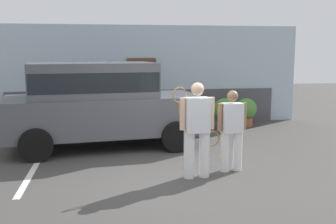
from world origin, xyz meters
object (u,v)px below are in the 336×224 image
(parked_suv, at_px, (99,100))
(tennis_player_man, at_px, (197,129))
(potted_plant_secondary, at_px, (246,111))
(tennis_player_woman, at_px, (231,130))
(potted_plant_by_porch, at_px, (225,112))

(parked_suv, relative_size, tennis_player_man, 2.72)
(tennis_player_man, bearing_deg, potted_plant_secondary, -123.03)
(potted_plant_secondary, bearing_deg, parked_suv, -154.60)
(tennis_player_woman, bearing_deg, tennis_player_man, 16.91)
(parked_suv, xyz_separation_m, potted_plant_by_porch, (3.71, 1.80, -0.63))
(parked_suv, bearing_deg, potted_plant_by_porch, 19.12)
(tennis_player_woman, bearing_deg, parked_suv, -47.66)
(tennis_player_man, distance_m, tennis_player_woman, 0.82)
(tennis_player_woman, height_order, potted_plant_by_porch, tennis_player_woman)
(tennis_player_man, height_order, tennis_player_woman, tennis_player_man)
(parked_suv, distance_m, potted_plant_secondary, 5.02)
(potted_plant_by_porch, relative_size, potted_plant_secondary, 1.07)
(tennis_player_man, distance_m, potted_plant_secondary, 5.56)
(potted_plant_by_porch, bearing_deg, potted_plant_secondary, 23.05)
(parked_suv, distance_m, potted_plant_by_porch, 4.17)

